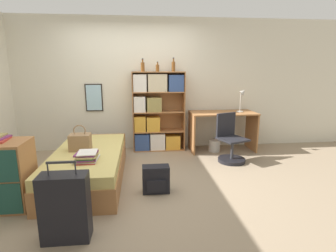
% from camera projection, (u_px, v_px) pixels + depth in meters
% --- Properties ---
extents(ground_plane, '(14.00, 14.00, 0.00)m').
position_uv_depth(ground_plane, '(132.00, 178.00, 3.98)').
color(ground_plane, gray).
extents(wall_back, '(10.00, 0.09, 2.60)m').
position_uv_depth(wall_back, '(132.00, 85.00, 5.23)').
color(wall_back, beige).
rests_on(wall_back, ground_plane).
extents(bed, '(0.97, 2.02, 0.45)m').
position_uv_depth(bed, '(89.00, 165.00, 3.88)').
color(bed, '#A36B3D').
rests_on(bed, ground_plane).
extents(handbag, '(0.30, 0.23, 0.38)m').
position_uv_depth(handbag, '(80.00, 142.00, 3.84)').
color(handbag, '#93704C').
rests_on(handbag, bed).
extents(book_stack_on_bed, '(0.31, 0.38, 0.11)m').
position_uv_depth(book_stack_on_bed, '(87.00, 156.00, 3.42)').
color(book_stack_on_bed, '#B2382D').
rests_on(book_stack_on_bed, bed).
extents(suitcase, '(0.45, 0.22, 0.80)m').
position_uv_depth(suitcase, '(65.00, 207.00, 2.49)').
color(suitcase, black).
rests_on(suitcase, ground_plane).
extents(dresser, '(0.66, 0.50, 0.81)m').
position_uv_depth(dresser, '(1.00, 175.00, 3.07)').
color(dresser, '#A36B3D').
rests_on(dresser, ground_plane).
extents(bookcase, '(1.02, 0.30, 1.57)m').
position_uv_depth(bookcase, '(155.00, 112.00, 5.19)').
color(bookcase, '#A36B3D').
rests_on(bookcase, ground_plane).
extents(bottle_green, '(0.07, 0.07, 0.24)m').
position_uv_depth(bottle_green, '(143.00, 67.00, 4.98)').
color(bottle_green, brown).
rests_on(bottle_green, bookcase).
extents(bottle_brown, '(0.07, 0.07, 0.19)m').
position_uv_depth(bottle_brown, '(157.00, 68.00, 4.99)').
color(bottle_brown, brown).
rests_on(bottle_brown, bookcase).
extents(bottle_clear, '(0.07, 0.07, 0.26)m').
position_uv_depth(bottle_clear, '(173.00, 66.00, 5.07)').
color(bottle_clear, brown).
rests_on(bottle_clear, bookcase).
extents(desk, '(1.28, 0.62, 0.78)m').
position_uv_depth(desk, '(222.00, 124.00, 5.22)').
color(desk, '#A36B3D').
rests_on(desk, ground_plane).
extents(desk_lamp, '(0.18, 0.13, 0.47)m').
position_uv_depth(desk_lamp, '(242.00, 96.00, 5.14)').
color(desk_lamp, '#ADA89E').
rests_on(desk_lamp, desk).
extents(desk_chair, '(0.56, 0.56, 0.85)m').
position_uv_depth(desk_chair, '(230.00, 147.00, 4.66)').
color(desk_chair, black).
rests_on(desk_chair, ground_plane).
extents(backpack, '(0.36, 0.21, 0.36)m').
position_uv_depth(backpack, '(156.00, 179.00, 3.49)').
color(backpack, black).
rests_on(backpack, ground_plane).
extents(waste_bin, '(0.23, 0.23, 0.23)m').
position_uv_depth(waste_bin, '(214.00, 146.00, 5.24)').
color(waste_bin, '#B7B2A8').
rests_on(waste_bin, ground_plane).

